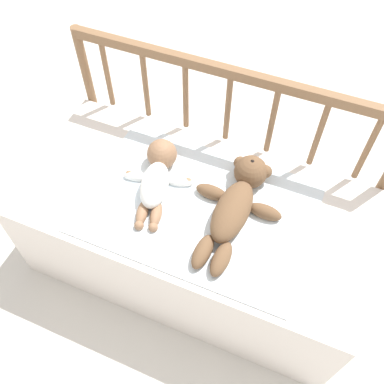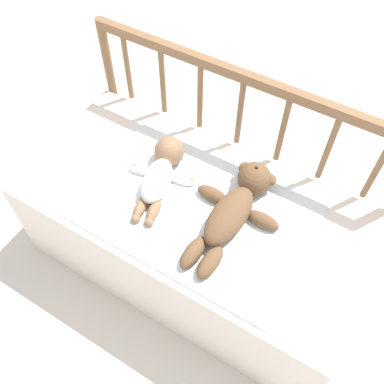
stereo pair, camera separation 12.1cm
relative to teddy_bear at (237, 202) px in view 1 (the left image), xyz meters
The scene contains 6 objects.
ground_plane 0.50m from the teddy_bear, behind, with size 12.00×12.00×0.00m, color silver.
crib_mattress 0.30m from the teddy_bear, behind, with size 1.23×0.61×0.43m.
crib_rail 0.35m from the teddy_bear, 116.02° to the left, with size 1.23×0.04×0.76m.
blanket 0.14m from the teddy_bear, 161.71° to the right, with size 0.77×0.53×0.01m.
teddy_bear is the anchor object (origin of this frame).
baby 0.29m from the teddy_bear, behind, with size 0.25×0.35×0.11m.
Camera 1 is at (0.33, -0.78, 1.65)m, focal length 40.00 mm.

